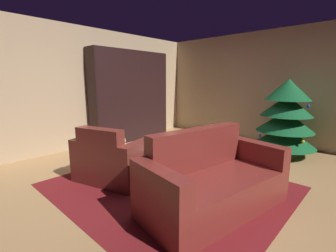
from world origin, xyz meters
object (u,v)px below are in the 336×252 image
bottle_on_table (157,148)px  decorated_tree (286,117)px  bookshelf_unit (136,97)px  couch_red (212,182)px  coffee_table (171,158)px  armchair_red (114,160)px  book_stack_on_table (173,151)px

bottle_on_table → decorated_tree: size_ratio=0.19×
bookshelf_unit → bottle_on_table: bearing=-34.1°
bookshelf_unit → decorated_tree: (3.14, 1.10, -0.30)m
bookshelf_unit → couch_red: size_ratio=1.16×
coffee_table → decorated_tree: bearing=76.3°
couch_red → decorated_tree: size_ratio=1.24×
armchair_red → book_stack_on_table: size_ratio=5.13×
bottle_on_table → decorated_tree: 2.83m
bookshelf_unit → decorated_tree: size_ratio=1.44×
bookshelf_unit → book_stack_on_table: bookshelf_unit is taller
coffee_table → book_stack_on_table: bearing=103.4°
bottle_on_table → decorated_tree: (0.72, 2.73, 0.16)m
couch_red → bottle_on_table: size_ratio=6.58×
book_stack_on_table → decorated_tree: decorated_tree is taller
bookshelf_unit → armchair_red: 2.61m
coffee_table → decorated_tree: (0.63, 2.58, 0.32)m
armchair_red → book_stack_on_table: (0.79, 0.41, 0.21)m
bookshelf_unit → bottle_on_table: bookshelf_unit is taller
armchair_red → book_stack_on_table: bearing=27.1°
bookshelf_unit → decorated_tree: 3.34m
bookshelf_unit → couch_red: bearing=-25.4°
armchair_red → couch_red: (1.47, 0.32, 0.01)m
decorated_tree → armchair_red: bearing=-116.0°
bookshelf_unit → book_stack_on_table: (2.50, -1.42, -0.54)m
armchair_red → decorated_tree: decorated_tree is taller
coffee_table → book_stack_on_table: size_ratio=2.92×
coffee_table → bottle_on_table: bottle_on_table is taller
bookshelf_unit → decorated_tree: bearing=19.4°
bookshelf_unit → coffee_table: size_ratio=3.15×
couch_red → bottle_on_table: (-0.76, -0.12, 0.28)m
couch_red → book_stack_on_table: couch_red is taller
armchair_red → bottle_on_table: armchair_red is taller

